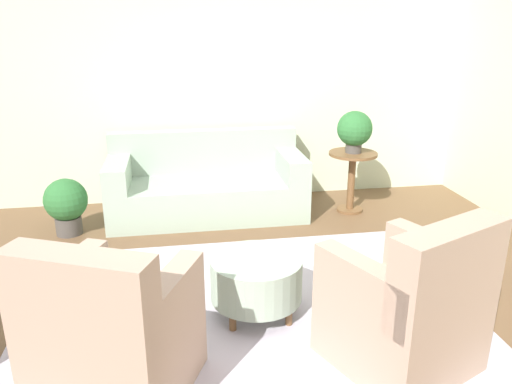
{
  "coord_description": "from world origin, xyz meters",
  "views": [
    {
      "loc": [
        -0.47,
        -3.15,
        2.03
      ],
      "look_at": [
        0.15,
        0.55,
        0.75
      ],
      "focal_mm": 35.0,
      "sensor_mm": 36.0,
      "label": 1
    }
  ],
  "objects_px": {
    "couch": "(207,186)",
    "armchair_left": "(112,338)",
    "potted_plant_on_side_table": "(355,130)",
    "side_table": "(352,172)",
    "potted_plant_floor": "(66,203)",
    "armchair_right": "(408,310)",
    "ottoman_table": "(256,279)"
  },
  "relations": [
    {
      "from": "ottoman_table",
      "to": "potted_plant_on_side_table",
      "type": "distance_m",
      "value": 2.44
    },
    {
      "from": "couch",
      "to": "side_table",
      "type": "distance_m",
      "value": 1.61
    },
    {
      "from": "side_table",
      "to": "potted_plant_floor",
      "type": "height_order",
      "value": "side_table"
    },
    {
      "from": "armchair_left",
      "to": "side_table",
      "type": "height_order",
      "value": "armchair_left"
    },
    {
      "from": "armchair_left",
      "to": "potted_plant_floor",
      "type": "xyz_separation_m",
      "value": [
        -0.7,
        2.47,
        -0.06
      ]
    },
    {
      "from": "armchair_left",
      "to": "potted_plant_on_side_table",
      "type": "height_order",
      "value": "potted_plant_on_side_table"
    },
    {
      "from": "armchair_left",
      "to": "potted_plant_on_side_table",
      "type": "distance_m",
      "value": 3.55
    },
    {
      "from": "armchair_left",
      "to": "side_table",
      "type": "bearing_deg",
      "value": 48.61
    },
    {
      "from": "couch",
      "to": "potted_plant_floor",
      "type": "xyz_separation_m",
      "value": [
        -1.42,
        -0.35,
        0.01
      ]
    },
    {
      "from": "ottoman_table",
      "to": "potted_plant_floor",
      "type": "distance_m",
      "value": 2.38
    },
    {
      "from": "couch",
      "to": "potted_plant_on_side_table",
      "type": "bearing_deg",
      "value": -6.9
    },
    {
      "from": "armchair_right",
      "to": "potted_plant_on_side_table",
      "type": "height_order",
      "value": "potted_plant_on_side_table"
    },
    {
      "from": "ottoman_table",
      "to": "potted_plant_floor",
      "type": "bearing_deg",
      "value": 132.94
    },
    {
      "from": "couch",
      "to": "potted_plant_on_side_table",
      "type": "distance_m",
      "value": 1.72
    },
    {
      "from": "potted_plant_floor",
      "to": "armchair_left",
      "type": "bearing_deg",
      "value": -74.21
    },
    {
      "from": "couch",
      "to": "ottoman_table",
      "type": "bearing_deg",
      "value": -84.45
    },
    {
      "from": "couch",
      "to": "armchair_left",
      "type": "bearing_deg",
      "value": -104.33
    },
    {
      "from": "ottoman_table",
      "to": "potted_plant_floor",
      "type": "relative_size",
      "value": 1.15
    },
    {
      "from": "ottoman_table",
      "to": "side_table",
      "type": "height_order",
      "value": "side_table"
    },
    {
      "from": "armchair_left",
      "to": "ottoman_table",
      "type": "height_order",
      "value": "armchair_left"
    },
    {
      "from": "ottoman_table",
      "to": "side_table",
      "type": "distance_m",
      "value": 2.36
    },
    {
      "from": "potted_plant_on_side_table",
      "to": "potted_plant_floor",
      "type": "relative_size",
      "value": 0.79
    },
    {
      "from": "side_table",
      "to": "potted_plant_on_side_table",
      "type": "xyz_separation_m",
      "value": [
        0.0,
        -0.0,
        0.47
      ]
    },
    {
      "from": "couch",
      "to": "side_table",
      "type": "relative_size",
      "value": 3.08
    },
    {
      "from": "potted_plant_on_side_table",
      "to": "side_table",
      "type": "bearing_deg",
      "value": 153.43
    },
    {
      "from": "couch",
      "to": "armchair_right",
      "type": "distance_m",
      "value": 3.0
    },
    {
      "from": "couch",
      "to": "armchair_right",
      "type": "relative_size",
      "value": 2.07
    },
    {
      "from": "potted_plant_on_side_table",
      "to": "potted_plant_floor",
      "type": "bearing_deg",
      "value": -177.06
    },
    {
      "from": "couch",
      "to": "ottoman_table",
      "type": "xyz_separation_m",
      "value": [
        0.2,
        -2.09,
        -0.04
      ]
    },
    {
      "from": "ottoman_table",
      "to": "potted_plant_floor",
      "type": "xyz_separation_m",
      "value": [
        -1.62,
        1.74,
        0.05
      ]
    },
    {
      "from": "couch",
      "to": "side_table",
      "type": "height_order",
      "value": "couch"
    },
    {
      "from": "potted_plant_floor",
      "to": "side_table",
      "type": "bearing_deg",
      "value": 2.94
    }
  ]
}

